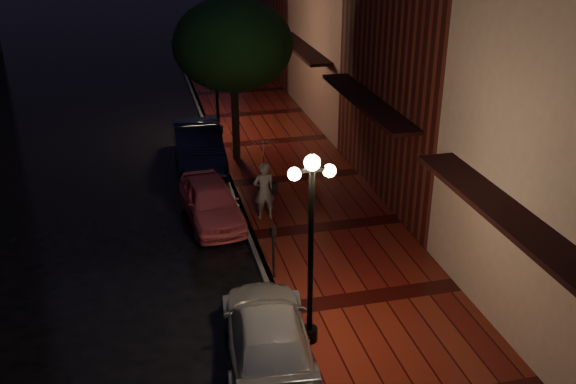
{
  "coord_description": "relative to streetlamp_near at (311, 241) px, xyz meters",
  "views": [
    {
      "loc": [
        -2.78,
        -15.92,
        8.87
      ],
      "look_at": [
        1.08,
        -0.03,
        1.4
      ],
      "focal_mm": 40.0,
      "sensor_mm": 36.0,
      "label": 1
    }
  ],
  "objects": [
    {
      "name": "ground",
      "position": [
        -0.35,
        5.0,
        -2.6
      ],
      "size": [
        120.0,
        120.0,
        0.0
      ],
      "primitive_type": "plane",
      "color": "black",
      "rests_on": "ground"
    },
    {
      "name": "sidewalk",
      "position": [
        1.9,
        5.0,
        -2.53
      ],
      "size": [
        4.5,
        60.0,
        0.15
      ],
      "primitive_type": "cube",
      "color": "#4D100D",
      "rests_on": "ground"
    },
    {
      "name": "curb",
      "position": [
        -0.35,
        5.0,
        -2.53
      ],
      "size": [
        0.25,
        60.0,
        0.15
      ],
      "primitive_type": "cube",
      "color": "#595451",
      "rests_on": "ground"
    },
    {
      "name": "storefront_mid",
      "position": [
        6.65,
        7.0,
        2.9
      ],
      "size": [
        5.0,
        8.0,
        11.0
      ],
      "primitive_type": "cube",
      "color": "#511914",
      "rests_on": "ground"
    },
    {
      "name": "storefront_far",
      "position": [
        6.65,
        15.0,
        1.9
      ],
      "size": [
        5.0,
        8.0,
        9.0
      ],
      "primitive_type": "cube",
      "color": "#8C5951",
      "rests_on": "ground"
    },
    {
      "name": "streetlamp_near",
      "position": [
        0.0,
        0.0,
        0.0
      ],
      "size": [
        0.96,
        0.36,
        4.31
      ],
      "color": "black",
      "rests_on": "sidewalk"
    },
    {
      "name": "streetlamp_far",
      "position": [
        0.0,
        14.0,
        0.0
      ],
      "size": [
        0.96,
        0.36,
        4.31
      ],
      "color": "black",
      "rests_on": "sidewalk"
    },
    {
      "name": "street_tree",
      "position": [
        0.26,
        10.99,
        1.64
      ],
      "size": [
        4.16,
        4.16,
        5.8
      ],
      "color": "black",
      "rests_on": "sidewalk"
    },
    {
      "name": "pink_car",
      "position": [
        -1.28,
        6.47,
        -1.96
      ],
      "size": [
        1.84,
        3.89,
        1.29
      ],
      "primitive_type": "imported",
      "rotation": [
        0.0,
        0.0,
        0.09
      ],
      "color": "#E85F6C",
      "rests_on": "ground"
    },
    {
      "name": "navy_car",
      "position": [
        -1.14,
        11.0,
        -1.83
      ],
      "size": [
        1.72,
        4.72,
        1.55
      ],
      "primitive_type": "imported",
      "rotation": [
        0.0,
        0.0,
        -0.02
      ],
      "color": "black",
      "rests_on": "ground"
    },
    {
      "name": "silver_car",
      "position": [
        -0.97,
        -0.24,
        -1.97
      ],
      "size": [
        2.24,
        4.54,
        1.27
      ],
      "primitive_type": "imported",
      "rotation": [
        0.0,
        0.0,
        3.03
      ],
      "color": "#9F9EA6",
      "rests_on": "ground"
    },
    {
      "name": "woman_with_umbrella",
      "position": [
        0.25,
        5.96,
        -0.8
      ],
      "size": [
        1.04,
        1.06,
        2.5
      ],
      "rotation": [
        0.0,
        0.0,
        3.17
      ],
      "color": "silver",
      "rests_on": "sidewalk"
    },
    {
      "name": "parking_meter",
      "position": [
        -0.2,
        2.66,
        -1.57
      ],
      "size": [
        0.16,
        0.14,
        1.45
      ],
      "rotation": [
        0.0,
        0.0,
        0.39
      ],
      "color": "black",
      "rests_on": "sidewalk"
    }
  ]
}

